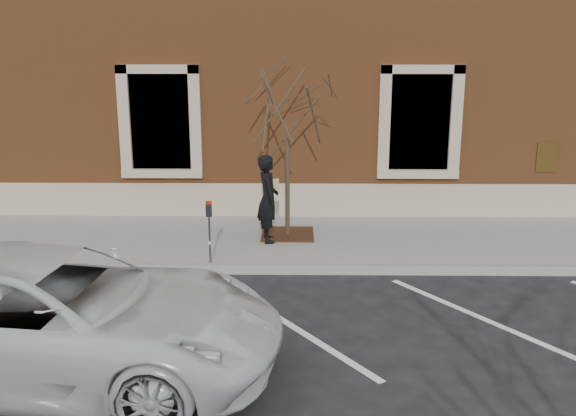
{
  "coord_description": "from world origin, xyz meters",
  "views": [
    {
      "loc": [
        0.16,
        -11.32,
        4.18
      ],
      "look_at": [
        0.0,
        0.6,
        1.1
      ],
      "focal_mm": 40.0,
      "sensor_mm": 36.0,
      "label": 1
    }
  ],
  "objects_px": {
    "man": "(268,199)",
    "white_truck": "(51,316)",
    "sapling": "(288,110)",
    "parking_meter": "(209,220)"
  },
  "relations": [
    {
      "from": "parking_meter",
      "to": "white_truck",
      "type": "distance_m",
      "value": 4.23
    },
    {
      "from": "man",
      "to": "white_truck",
      "type": "height_order",
      "value": "man"
    },
    {
      "from": "man",
      "to": "parking_meter",
      "type": "xyz_separation_m",
      "value": [
        -1.03,
        -1.38,
        -0.08
      ]
    },
    {
      "from": "man",
      "to": "sapling",
      "type": "distance_m",
      "value": 1.87
    },
    {
      "from": "man",
      "to": "parking_meter",
      "type": "distance_m",
      "value": 1.73
    },
    {
      "from": "sapling",
      "to": "white_truck",
      "type": "height_order",
      "value": "sapling"
    },
    {
      "from": "sapling",
      "to": "white_truck",
      "type": "bearing_deg",
      "value": -116.73
    },
    {
      "from": "white_truck",
      "to": "sapling",
      "type": "bearing_deg",
      "value": -21.73
    },
    {
      "from": "man",
      "to": "sapling",
      "type": "xyz_separation_m",
      "value": [
        0.4,
        0.46,
        1.76
      ]
    },
    {
      "from": "white_truck",
      "to": "parking_meter",
      "type": "bearing_deg",
      "value": -15.58
    }
  ]
}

